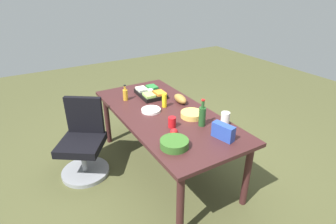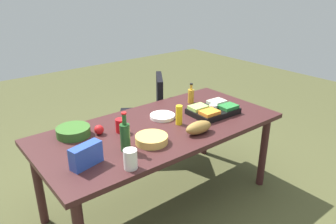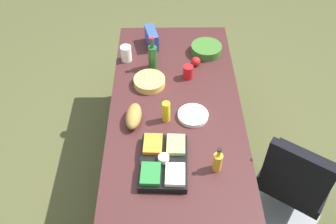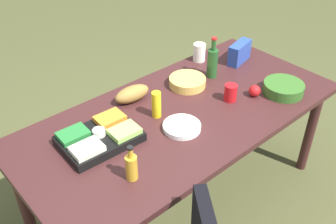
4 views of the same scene
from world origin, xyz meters
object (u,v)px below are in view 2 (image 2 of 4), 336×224
veggie_tray (213,110)px  paper_plate_stack (162,116)px  office_chair (145,124)px  salad_bowl (73,131)px  red_solo_cup (121,126)px  apple_red (99,130)px  conference_table (161,134)px  chip_bowl (152,139)px  wine_bottle (125,136)px  mustard_bottle (179,115)px  chip_bag_blue (86,155)px  mayo_jar (130,159)px  dressing_bottle (191,95)px  bread_loaf (199,127)px

veggie_tray → paper_plate_stack: 0.47m
office_chair → salad_bowl: bearing=-151.5°
office_chair → paper_plate_stack: 0.92m
red_solo_cup → apple_red: bearing=155.1°
conference_table → chip_bowl: (-0.24, -0.20, 0.11)m
red_solo_cup → office_chair: bearing=45.1°
chip_bowl → wine_bottle: (-0.21, 0.02, 0.08)m
paper_plate_stack → red_solo_cup: red_solo_cup is taller
office_chair → mustard_bottle: (-0.30, -0.94, 0.50)m
veggie_tray → paper_plate_stack: bearing=153.2°
apple_red → paper_plate_stack: bearing=-5.4°
mustard_bottle → veggie_tray: (0.39, -0.02, -0.05)m
veggie_tray → chip_bag_blue: size_ratio=1.97×
chip_bag_blue → red_solo_cup: bearing=34.3°
chip_bowl → office_chair: bearing=57.7°
mustard_bottle → paper_plate_stack: bearing=98.1°
mayo_jar → chip_bag_blue: chip_bag_blue is taller
mayo_jar → apple_red: size_ratio=1.76×
office_chair → dressing_bottle: size_ratio=4.57×
veggie_tray → chip_bag_blue: bearing=-175.5°
apple_red → wine_bottle: wine_bottle is taller
mayo_jar → salad_bowl: size_ratio=0.51×
salad_bowl → veggie_tray: bearing=-17.4°
mustard_bottle → bread_loaf: mustard_bottle is taller
wine_bottle → apple_red: bearing=94.2°
office_chair → mayo_jar: (-0.99, -1.27, 0.48)m
chip_bag_blue → bread_loaf: chip_bag_blue is taller
veggie_tray → red_solo_cup: red_solo_cup is taller
paper_plate_stack → salad_bowl: size_ratio=0.84×
wine_bottle → office_chair: bearing=49.7°
chip_bowl → mustard_bottle: size_ratio=1.47×
chip_bowl → salad_bowl: (-0.41, 0.48, 0.01)m
office_chair → red_solo_cup: office_chair is taller
mayo_jar → salad_bowl: bearing=97.9°
office_chair → salad_bowl: office_chair is taller
office_chair → red_solo_cup: bearing=-134.9°
office_chair → bread_loaf: 1.29m
conference_table → office_chair: bearing=63.2°
red_solo_cup → mustard_bottle: bearing=-21.0°
wine_bottle → chip_bowl: bearing=-6.2°
paper_plate_stack → chip_bag_blue: bearing=-160.2°
chip_bag_blue → conference_table: bearing=14.2°
mustard_bottle → chip_bag_blue: 0.91m
chip_bowl → red_solo_cup: (-0.08, 0.31, 0.03)m
chip_bowl → apple_red: size_ratio=3.23×
veggie_tray → chip_bowl: bearing=-171.9°
mustard_bottle → office_chair: bearing=72.5°
bread_loaf → conference_table: bearing=116.6°
apple_red → chip_bowl: bearing=-57.8°
apple_red → bread_loaf: bearing=-37.4°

